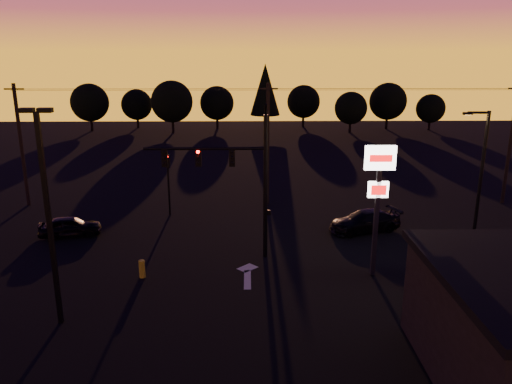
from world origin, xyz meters
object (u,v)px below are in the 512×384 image
bollard (142,269)px  car_right (365,221)px  pylon_sign (379,183)px  suv_parked (474,286)px  traffic_signal_mast (236,172)px  parking_lot_light (47,205)px  secondary_signal (168,176)px  car_left (70,226)px  streetlight (480,173)px

bollard → car_right: (12.94, 6.61, 0.21)m
pylon_sign → suv_parked: size_ratio=1.52×
traffic_signal_mast → bollard: size_ratio=9.19×
traffic_signal_mast → bollard: bearing=-151.3°
parking_lot_light → car_right: (15.54, 10.97, -4.59)m
secondary_signal → pylon_sign: pylon_sign is taller
suv_parked → car_left: bearing=170.4°
parking_lot_light → suv_parked: size_ratio=2.05×
secondary_signal → bollard: secondary_signal is taller
pylon_sign → streetlight: (6.91, 4.00, -0.49)m
secondary_signal → car_right: bearing=-15.1°
pylon_sign → car_right: 7.81m
parking_lot_light → car_left: 11.81m
pylon_sign → streetlight: streetlight is taller
car_left → suv_parked: (21.69, -8.55, -0.02)m
traffic_signal_mast → secondary_signal: (-4.90, 7.49, -2.07)m
secondary_signal → car_right: secondary_signal is taller
traffic_signal_mast → suv_parked: size_ratio=1.92×
streetlight → bollard: size_ratio=8.57×
car_right → pylon_sign: bearing=-27.1°
car_left → suv_parked: bearing=-124.4°
streetlight → car_left: bearing=175.5°
car_right → suv_parked: 9.61m
secondary_signal → suv_parked: (16.09, -12.63, -2.24)m
parking_lot_light → streetlight: bearing=21.7°
car_left → parking_lot_light: bearing=-176.3°
bollard → pylon_sign: bearing=0.6°
pylon_sign → car_left: pylon_sign is taller
pylon_sign → suv_parked: (4.09, -2.64, -4.29)m
traffic_signal_mast → streetlight: size_ratio=1.07×
pylon_sign → streetlight: 8.00m
traffic_signal_mast → pylon_sign: (7.10, -2.49, -0.02)m
bollard → suv_parked: suv_parked is taller
bollard → suv_parked: size_ratio=0.21×
parking_lot_light → bollard: bearing=59.2°
car_right → suv_parked: car_right is taller
secondary_signal → streetlight: (18.91, -5.99, 1.56)m
car_left → suv_parked: 23.32m
bollard → parking_lot_light: bearing=-120.8°
parking_lot_light → car_right: parking_lot_light is taller
parking_lot_light → car_right: bearing=35.2°
streetlight → car_left: streetlight is taller
traffic_signal_mast → car_right: (8.14, 3.98, -4.26)m
pylon_sign → car_right: pylon_sign is taller
bollard → car_right: size_ratio=0.20×
secondary_signal → car_left: bearing=-144.0°
secondary_signal → bollard: size_ratio=4.66×
traffic_signal_mast → car_right: 10.01m
parking_lot_light → pylon_sign: parking_lot_light is taller
traffic_signal_mast → streetlight: traffic_signal_mast is taller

